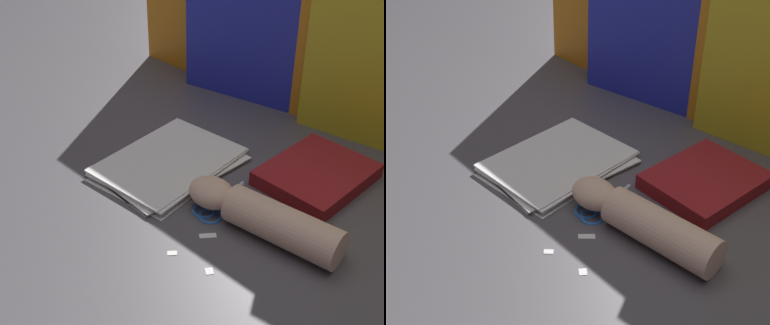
% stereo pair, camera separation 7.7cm
% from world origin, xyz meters
% --- Properties ---
extents(ground_plane, '(6.00, 6.00, 0.00)m').
position_xyz_m(ground_plane, '(0.00, 0.00, 0.00)').
color(ground_plane, '#4C494F').
extents(backdrop_panel_center, '(0.71, 0.14, 0.47)m').
position_xyz_m(backdrop_panel_center, '(-0.01, 0.40, 0.23)').
color(backdrop_panel_center, '#2833D1').
rests_on(backdrop_panel_center, ground_plane).
extents(paper_stack, '(0.24, 0.32, 0.02)m').
position_xyz_m(paper_stack, '(-0.10, -0.00, 0.01)').
color(paper_stack, white).
rests_on(paper_stack, ground_plane).
extents(book_closed, '(0.19, 0.23, 0.03)m').
position_xyz_m(book_closed, '(0.16, 0.17, 0.02)').
color(book_closed, maroon).
rests_on(book_closed, ground_plane).
extents(scissors, '(0.11, 0.16, 0.01)m').
position_xyz_m(scissors, '(0.07, -0.04, 0.00)').
color(scissors, silver).
rests_on(scissors, ground_plane).
extents(hand_forearm, '(0.32, 0.10, 0.07)m').
position_xyz_m(hand_forearm, '(0.18, -0.04, 0.04)').
color(hand_forearm, beige).
rests_on(hand_forearm, ground_plane).
extents(paper_scrap_near, '(0.02, 0.02, 0.00)m').
position_xyz_m(paper_scrap_near, '(0.10, -0.19, 0.00)').
color(paper_scrap_near, white).
rests_on(paper_scrap_near, ground_plane).
extents(paper_scrap_mid, '(0.02, 0.02, 0.00)m').
position_xyz_m(paper_scrap_mid, '(0.17, -0.18, 0.00)').
color(paper_scrap_mid, white).
rests_on(paper_scrap_mid, ground_plane).
extents(paper_scrap_far, '(0.03, 0.03, 0.00)m').
position_xyz_m(paper_scrap_far, '(0.11, -0.11, 0.00)').
color(paper_scrap_far, white).
rests_on(paper_scrap_far, ground_plane).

